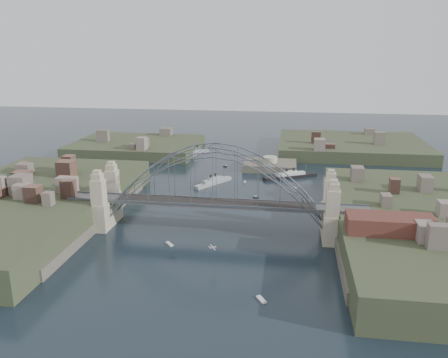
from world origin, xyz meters
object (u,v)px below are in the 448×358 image
bridge (214,189)px  naval_cruiser_far (196,153)px  wharf_shed (390,224)px  naval_cruiser_near (213,182)px  fort_island (270,170)px  ocean_liner (290,176)px

bridge → naval_cruiser_far: 95.52m
naval_cruiser_far → wharf_shed: bearing=-57.0°
naval_cruiser_far → naval_cruiser_near: bearing=-70.8°
fort_island → bridge: bearing=-99.7°
fort_island → naval_cruiser_far: (-36.50, 21.62, 1.29)m
wharf_shed → ocean_liner: (-23.41, 71.32, -9.15)m
fort_island → naval_cruiser_near: size_ratio=1.33×
naval_cruiser_near → bridge: bearing=-79.7°
naval_cruiser_near → naval_cruiser_far: 49.93m
bridge → ocean_liner: bearing=70.2°
fort_island → naval_cruiser_far: size_ratio=1.27×
bridge → ocean_liner: 61.98m
wharf_shed → naval_cruiser_far: 126.22m
fort_island → wharf_shed: bearing=-69.1°
naval_cruiser_near → wharf_shed: bearing=-48.3°
bridge → naval_cruiser_far: (-24.50, 91.62, -11.37)m
naval_cruiser_far → ocean_liner: size_ratio=0.81×
naval_cruiser_near → ocean_liner: bearing=24.1°
fort_island → naval_cruiser_near: bearing=-128.2°
wharf_shed → naval_cruiser_far: (-68.50, 105.62, -9.05)m
fort_island → ocean_liner: bearing=-55.9°
bridge → ocean_liner: bridge is taller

